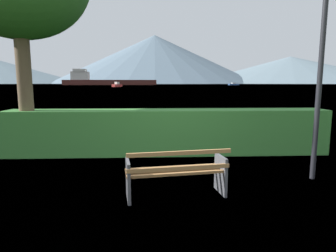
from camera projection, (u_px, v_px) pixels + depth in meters
ground_plane at (176, 195)px, 5.04m from camera, size 1400.00×1400.00×0.00m
water_surface at (155, 84)px, 307.36m from camera, size 620.00×620.00×0.00m
park_bench at (176, 173)px, 4.92m from camera, size 1.78×0.82×0.87m
hedge_row at (168, 132)px, 7.96m from camera, size 8.68×0.87×1.21m
lamp_post at (323, 37)px, 5.52m from camera, size 0.30×0.30×4.21m
cargo_ship_large at (103, 81)px, 230.08m from camera, size 73.41×13.59×12.44m
fishing_boat_near at (117, 85)px, 131.00m from camera, size 4.34×5.74×2.26m
sailboat_mid at (234, 84)px, 217.45m from camera, size 8.41×4.35×1.82m
tender_far at (76, 84)px, 233.16m from camera, size 7.24×4.39×1.58m
distant_hills at (167, 65)px, 544.95m from camera, size 911.12×386.73×89.44m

